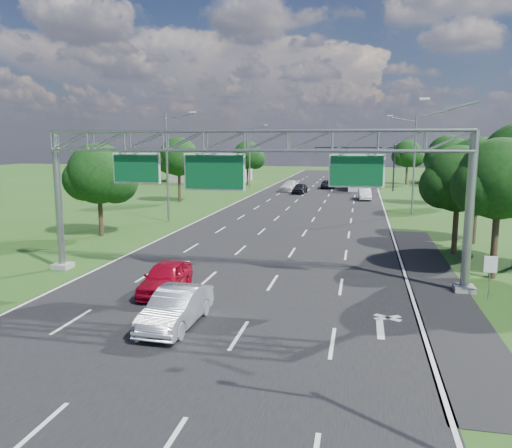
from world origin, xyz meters
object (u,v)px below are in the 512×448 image
(regulatory_sign, at_px, (490,268))
(traffic_signal, at_px, (371,157))
(sign_gantry, at_px, (248,152))
(red_coupe, at_px, (166,278))
(box_truck, at_px, (357,179))
(silver_sedan, at_px, (176,308))

(regulatory_sign, xyz_separation_m, traffic_signal, (-4.92, 54.02, 3.66))
(sign_gantry, distance_m, regulatory_sign, 13.25)
(traffic_signal, height_order, red_coupe, traffic_signal)
(sign_gantry, bearing_deg, box_truck, 84.53)
(silver_sedan, distance_m, box_truck, 62.73)
(regulatory_sign, height_order, red_coupe, regulatory_sign)
(silver_sedan, xyz_separation_m, box_truck, (6.54, 62.38, 0.88))
(box_truck, bearing_deg, traffic_signal, -44.09)
(silver_sedan, bearing_deg, red_coupe, 119.13)
(red_coupe, bearing_deg, box_truck, 77.57)
(regulatory_sign, relative_size, traffic_signal, 0.17)
(regulatory_sign, height_order, box_truck, box_truck)
(sign_gantry, relative_size, box_truck, 2.57)
(red_coupe, relative_size, box_truck, 0.50)
(regulatory_sign, distance_m, red_coupe, 15.69)
(sign_gantry, relative_size, regulatory_sign, 11.19)
(sign_gantry, height_order, regulatory_sign, sign_gantry)
(sign_gantry, xyz_separation_m, red_coupe, (-3.44, -3.31, -6.11))
(traffic_signal, relative_size, red_coupe, 2.66)
(red_coupe, xyz_separation_m, silver_sedan, (2.16, -4.20, -0.00))
(red_coupe, bearing_deg, regulatory_sign, 4.46)
(red_coupe, xyz_separation_m, box_truck, (8.70, 58.19, 0.88))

